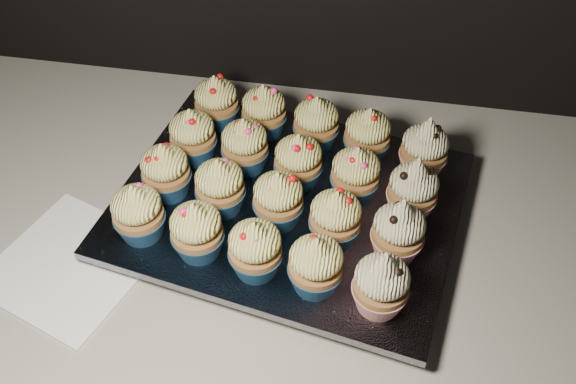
{
  "coord_description": "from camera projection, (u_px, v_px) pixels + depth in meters",
  "views": [
    {
      "loc": [
        0.05,
        1.18,
        1.55
      ],
      "look_at": [
        -0.04,
        1.72,
        0.95
      ],
      "focal_mm": 40.0,
      "sensor_mm": 36.0,
      "label": 1
    }
  ],
  "objects": [
    {
      "name": "worktop",
      "position": [
        316.0,
        245.0,
        0.85
      ],
      "size": [
        2.44,
        0.64,
        0.04
      ],
      "primitive_type": "cube",
      "color": "beige",
      "rests_on": "cabinet"
    },
    {
      "name": "cupcake_13",
      "position": [
        355.0,
        174.0,
        0.81
      ],
      "size": [
        0.06,
        0.06,
        0.08
      ],
      "color": "navy",
      "rests_on": "foil_lining"
    },
    {
      "name": "cupcake_11",
      "position": [
        245.0,
        146.0,
        0.84
      ],
      "size": [
        0.06,
        0.06,
        0.08
      ],
      "color": "navy",
      "rests_on": "foil_lining"
    },
    {
      "name": "cupcake_10",
      "position": [
        193.0,
        136.0,
        0.86
      ],
      "size": [
        0.06,
        0.06,
        0.08
      ],
      "color": "navy",
      "rests_on": "foil_lining"
    },
    {
      "name": "cupcake_16",
      "position": [
        264.0,
        112.0,
        0.89
      ],
      "size": [
        0.06,
        0.06,
        0.08
      ],
      "color": "navy",
      "rests_on": "foil_lining"
    },
    {
      "name": "napkin",
      "position": [
        71.0,
        265.0,
        0.8
      ],
      "size": [
        0.22,
        0.22,
        0.0
      ],
      "primitive_type": "cube",
      "rotation": [
        0.0,
        0.0,
        -0.34
      ],
      "color": "white",
      "rests_on": "worktop"
    },
    {
      "name": "cupcake_14",
      "position": [
        413.0,
        189.0,
        0.79
      ],
      "size": [
        0.06,
        0.06,
        0.1
      ],
      "color": "#A3161E",
      "rests_on": "foil_lining"
    },
    {
      "name": "cupcake_6",
      "position": [
        220.0,
        186.0,
        0.79
      ],
      "size": [
        0.06,
        0.06,
        0.08
      ],
      "color": "navy",
      "rests_on": "foil_lining"
    },
    {
      "name": "cupcake_15",
      "position": [
        216.0,
        102.0,
        0.9
      ],
      "size": [
        0.06,
        0.06,
        0.08
      ],
      "color": "navy",
      "rests_on": "foil_lining"
    },
    {
      "name": "cupcake_7",
      "position": [
        278.0,
        199.0,
        0.78
      ],
      "size": [
        0.06,
        0.06,
        0.08
      ],
      "color": "navy",
      "rests_on": "foil_lining"
    },
    {
      "name": "cupcake_18",
      "position": [
        367.0,
        135.0,
        0.86
      ],
      "size": [
        0.06,
        0.06,
        0.08
      ],
      "color": "navy",
      "rests_on": "foil_lining"
    },
    {
      "name": "cupcake_4",
      "position": [
        381.0,
        283.0,
        0.69
      ],
      "size": [
        0.06,
        0.06,
        0.1
      ],
      "color": "#A3161E",
      "rests_on": "foil_lining"
    },
    {
      "name": "cupcake_8",
      "position": [
        335.0,
        218.0,
        0.76
      ],
      "size": [
        0.06,
        0.06,
        0.08
      ],
      "color": "navy",
      "rests_on": "foil_lining"
    },
    {
      "name": "foil_lining",
      "position": [
        288.0,
        204.0,
        0.83
      ],
      "size": [
        0.48,
        0.4,
        0.01
      ],
      "primitive_type": "cube",
      "rotation": [
        0.0,
        0.0,
        -0.17
      ],
      "color": "silver",
      "rests_on": "baking_tray"
    },
    {
      "name": "cupcake_12",
      "position": [
        298.0,
        161.0,
        0.82
      ],
      "size": [
        0.06,
        0.06,
        0.08
      ],
      "color": "navy",
      "rests_on": "foil_lining"
    },
    {
      "name": "cupcake_19",
      "position": [
        424.0,
        149.0,
        0.83
      ],
      "size": [
        0.06,
        0.06,
        0.1
      ],
      "color": "#A3161E",
      "rests_on": "foil_lining"
    },
    {
      "name": "cupcake_17",
      "position": [
        316.0,
        123.0,
        0.87
      ],
      "size": [
        0.06,
        0.06,
        0.08
      ],
      "color": "navy",
      "rests_on": "foil_lining"
    },
    {
      "name": "cupcake_3",
      "position": [
        316.0,
        265.0,
        0.71
      ],
      "size": [
        0.06,
        0.06,
        0.08
      ],
      "color": "navy",
      "rests_on": "foil_lining"
    },
    {
      "name": "baking_tray",
      "position": [
        288.0,
        212.0,
        0.84
      ],
      "size": [
        0.44,
        0.37,
        0.02
      ],
      "primitive_type": "cube",
      "rotation": [
        0.0,
        0.0,
        -0.17
      ],
      "color": "black",
      "rests_on": "worktop"
    },
    {
      "name": "cupcake_5",
      "position": [
        166.0,
        171.0,
        0.81
      ],
      "size": [
        0.06,
        0.06,
        0.08
      ],
      "color": "navy",
      "rests_on": "foil_lining"
    },
    {
      "name": "cupcake_1",
      "position": [
        197.0,
        230.0,
        0.74
      ],
      "size": [
        0.06,
        0.06,
        0.08
      ],
      "color": "navy",
      "rests_on": "foil_lining"
    },
    {
      "name": "cupcake_2",
      "position": [
        255.0,
        249.0,
        0.73
      ],
      "size": [
        0.06,
        0.06,
        0.08
      ],
      "color": "navy",
      "rests_on": "foil_lining"
    },
    {
      "name": "cupcake_0",
      "position": [
        138.0,
        213.0,
        0.76
      ],
      "size": [
        0.06,
        0.06,
        0.08
      ],
      "color": "navy",
      "rests_on": "foil_lining"
    },
    {
      "name": "cupcake_9",
      "position": [
        398.0,
        231.0,
        0.74
      ],
      "size": [
        0.06,
        0.06,
        0.1
      ],
      "color": "#A3161E",
      "rests_on": "foil_lining"
    }
  ]
}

